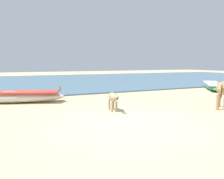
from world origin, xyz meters
TOP-DOWN VIEW (x-y plane):
  - ground at (0.00, 0.00)m, footprint 80.00×80.00m
  - sea_water at (0.00, 16.00)m, footprint 60.00×20.00m
  - fishing_boat_1 at (9.18, 5.00)m, footprint 3.45×3.76m
  - fishing_boat_2 at (-3.18, 5.10)m, footprint 4.87×2.54m
  - cow_adult_tan at (4.36, 0.33)m, footprint 1.45×1.18m
  - calf_near_dun at (0.28, 1.66)m, footprint 0.42×1.04m

SIDE VIEW (x-z plane):
  - ground at x=0.00m, z-range 0.00..0.00m
  - sea_water at x=0.00m, z-range 0.00..0.08m
  - fishing_boat_1 at x=9.18m, z-range -0.08..0.56m
  - fishing_boat_2 at x=-3.18m, z-range -0.08..0.63m
  - calf_near_dun at x=0.28m, z-range 0.15..0.83m
  - cow_adult_tan at x=4.36m, z-range 0.23..1.28m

